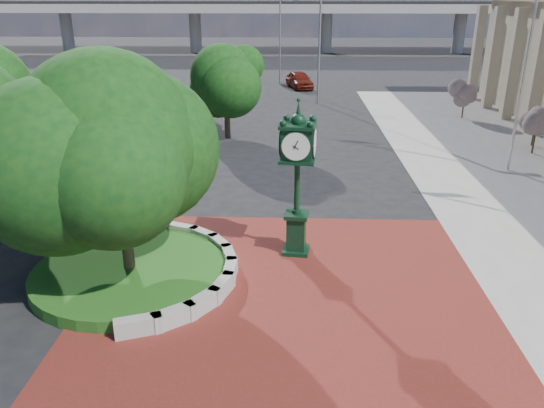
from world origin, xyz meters
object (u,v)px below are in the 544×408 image
Objects in this scene: parked_car at (299,80)px; street_lamp_far at (282,35)px; street_lamp_near at (323,33)px; flagpole_b at (528,54)px; post_clock at (297,173)px.

street_lamp_far reaches higher than parked_car.
street_lamp_near is at bearing -71.11° from street_lamp_far.
flagpole_b is 1.42× the size of street_lamp_far.
post_clock reaches higher than parked_car.
flagpole_b reaches higher than street_lamp_far.
street_lamp_near is 10.59m from street_lamp_far.
street_lamp_far is at bearing 108.89° from street_lamp_near.
flagpole_b is (10.94, 9.76, 2.88)m from post_clock.
street_lamp_near is at bearing 116.98° from flagpole_b.
post_clock is at bearing -138.26° from flagpole_b.
flagpole_b is 19.53m from street_lamp_near.
post_clock is 27.37m from street_lamp_near.
flagpole_b reaches higher than parked_car.
street_lamp_far is (-1.75, 2.16, 3.92)m from parked_car.
post_clock is at bearing -94.38° from street_lamp_near.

